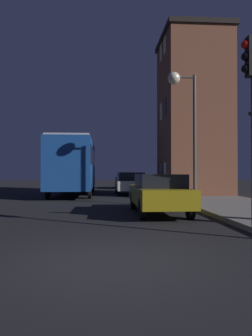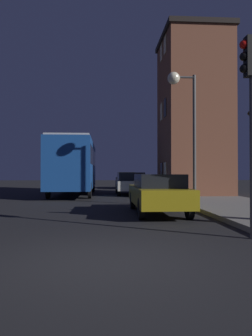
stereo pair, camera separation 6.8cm
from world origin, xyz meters
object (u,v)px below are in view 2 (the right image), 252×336
object	(u,v)px
streetlamp	(182,103)
car_mid_lane	(130,183)
traffic_light	(251,94)
bus	(74,163)
car_near_lane	(158,192)
car_far_lane	(126,180)

from	to	relation	value
streetlamp	car_mid_lane	size ratio (longest dim) A/B	1.23
traffic_light	bus	bearing A→B (deg)	109.49
traffic_light	car_near_lane	distance (m)	5.38
streetlamp	car_mid_lane	distance (m)	9.07
traffic_light	streetlamp	bearing A→B (deg)	89.22
car_mid_lane	car_far_lane	xyz separation A→B (m)	(0.28, 8.99, 0.02)
streetlamp	car_far_lane	distance (m)	17.56
traffic_light	car_mid_lane	world-z (taller)	traffic_light
traffic_light	car_near_lane	xyz separation A→B (m)	(-1.34, 4.60, -2.46)
streetlamp	car_mid_lane	bearing A→B (deg)	101.07
bus	car_mid_lane	xyz separation A→B (m)	(3.75, 0.06, -1.33)
bus	car_far_lane	distance (m)	9.99
streetlamp	bus	xyz separation A→B (m)	(-5.34, 8.08, -2.34)
streetlamp	car_near_lane	xyz separation A→B (m)	(-1.43, -2.16, -3.70)
bus	car_far_lane	bearing A→B (deg)	65.98
bus	car_mid_lane	bearing A→B (deg)	0.89
streetlamp	car_far_lane	bearing A→B (deg)	94.38
traffic_light	car_far_lane	bearing A→B (deg)	92.92
bus	car_far_lane	size ratio (longest dim) A/B	2.32
car_mid_lane	car_near_lane	bearing A→B (deg)	-89.09
car_mid_lane	streetlamp	bearing A→B (deg)	-78.93
bus	car_near_lane	world-z (taller)	bus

